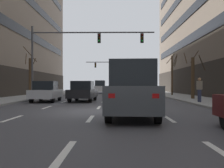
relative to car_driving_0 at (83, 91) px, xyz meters
name	(u,v)px	position (x,y,z in m)	size (l,w,h in m)	color
ground_plane	(96,111)	(1.65, -7.50, -0.81)	(120.00, 120.00, 0.00)	#424247
lane_stripe_l1_s3	(12,118)	(-1.42, -10.50, -0.80)	(0.16, 2.00, 0.01)	silver
lane_stripe_l1_s4	(47,107)	(-1.42, -5.50, -0.80)	(0.16, 2.00, 0.01)	silver
lane_stripe_l1_s5	(64,102)	(-1.42, -0.50, -0.80)	(0.16, 2.00, 0.01)	silver
lane_stripe_l1_s6	(74,98)	(-1.42, 4.50, -0.80)	(0.16, 2.00, 0.01)	silver
lane_stripe_l1_s7	(81,96)	(-1.42, 9.50, -0.80)	(0.16, 2.00, 0.01)	silver
lane_stripe_l1_s8	(86,95)	(-1.42, 14.50, -0.80)	(0.16, 2.00, 0.01)	silver
lane_stripe_l1_s9	(90,93)	(-1.42, 19.50, -0.80)	(0.16, 2.00, 0.01)	silver
lane_stripe_l1_s10	(93,92)	(-1.42, 24.50, -0.80)	(0.16, 2.00, 0.01)	silver
lane_stripe_l2_s2	(65,152)	(1.65, -15.50, -0.80)	(0.16, 2.00, 0.01)	silver
lane_stripe_l2_s3	(90,119)	(1.65, -10.50, -0.80)	(0.16, 2.00, 0.01)	silver
lane_stripe_l2_s4	(99,107)	(1.65, -5.50, -0.80)	(0.16, 2.00, 0.01)	silver
lane_stripe_l2_s5	(103,102)	(1.65, -0.50, -0.80)	(0.16, 2.00, 0.01)	silver
lane_stripe_l2_s6	(106,98)	(1.65, 4.50, -0.80)	(0.16, 2.00, 0.01)	silver
lane_stripe_l2_s7	(107,96)	(1.65, 9.50, -0.80)	(0.16, 2.00, 0.01)	silver
lane_stripe_l2_s8	(109,95)	(1.65, 14.50, -0.80)	(0.16, 2.00, 0.01)	silver
lane_stripe_l2_s9	(109,93)	(1.65, 19.50, -0.80)	(0.16, 2.00, 0.01)	silver
lane_stripe_l2_s10	(110,92)	(1.65, 24.50, -0.80)	(0.16, 2.00, 0.01)	silver
lane_stripe_l3_s2	(223,153)	(4.72, -15.50, -0.80)	(0.16, 2.00, 0.01)	silver
lane_stripe_l3_s3	(169,119)	(4.72, -10.50, -0.80)	(0.16, 2.00, 0.01)	silver
lane_stripe_l3_s4	(151,107)	(4.72, -5.50, -0.80)	(0.16, 2.00, 0.01)	silver
lane_stripe_l3_s5	(142,102)	(4.72, -0.50, -0.80)	(0.16, 2.00, 0.01)	silver
lane_stripe_l3_s6	(137,98)	(4.72, 4.50, -0.80)	(0.16, 2.00, 0.01)	silver
lane_stripe_l3_s7	(133,96)	(4.72, 9.50, -0.80)	(0.16, 2.00, 0.01)	silver
lane_stripe_l3_s8	(131,95)	(4.72, 14.50, -0.80)	(0.16, 2.00, 0.01)	silver
lane_stripe_l3_s9	(129,93)	(4.72, 19.50, -0.80)	(0.16, 2.00, 0.01)	silver
lane_stripe_l3_s10	(128,92)	(4.72, 24.50, -0.80)	(0.16, 2.00, 0.01)	silver
car_driving_0	(83,91)	(0.00, 0.00, 0.00)	(2.04, 4.46, 1.64)	black
car_driving_1	(132,90)	(3.30, -10.30, 0.30)	(2.16, 4.71, 2.24)	black
car_driving_2	(46,92)	(-2.87, -0.35, -0.01)	(1.94, 4.39, 1.63)	black
car_driving_3	(100,87)	(0.17, 19.87, 0.21)	(1.82, 4.24, 2.04)	black
traffic_signal_0	(76,46)	(-0.97, 2.36, 4.00)	(11.07, 0.35, 6.48)	#4C4C51
traffic_signal_1	(127,69)	(4.59, 23.13, 3.32)	(10.72, 0.35, 5.60)	#4C4C51
street_tree_0	(193,77)	(9.37, 1.88, 1.24)	(1.87, 1.85, 4.21)	#4C3823
street_tree_1	(172,74)	(9.40, 10.10, 1.89)	(1.17, 1.04, 5.04)	#4C3823
street_tree_3	(30,76)	(-6.07, 5.27, 1.42)	(1.36, 1.44, 4.99)	#4C3823
pedestrian_1	(199,88)	(8.44, -2.72, 0.31)	(0.34, 0.48, 1.69)	#383D59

